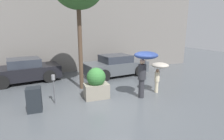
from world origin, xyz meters
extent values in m
plane|color=#51565B|center=(0.00, 0.00, 0.00)|extent=(40.00, 40.00, 0.00)
cube|color=gray|center=(0.00, 6.50, 3.00)|extent=(18.00, 0.30, 6.00)
cube|color=gray|center=(-0.40, 1.01, 0.32)|extent=(1.04, 0.64, 0.64)
sphere|color=#337033|center=(-0.40, 1.01, 0.94)|extent=(0.81, 0.81, 0.81)
cylinder|color=#2D2D33|center=(1.46, 0.40, 0.41)|extent=(0.24, 0.24, 0.83)
cylinder|color=#2D2D33|center=(1.46, 0.40, 1.16)|extent=(0.34, 0.34, 0.66)
sphere|color=tan|center=(1.46, 0.40, 1.59)|extent=(0.22, 0.22, 0.22)
cylinder|color=#4C4C51|center=(1.55, 0.27, 1.54)|extent=(0.02, 0.02, 0.70)
ellipsoid|color=navy|center=(1.55, 0.27, 1.89)|extent=(0.98, 0.98, 0.31)
cylinder|color=beige|center=(2.46, 0.72, 0.28)|extent=(0.16, 0.16, 0.55)
cylinder|color=beige|center=(2.46, 0.72, 0.77)|extent=(0.23, 0.23, 0.44)
sphere|color=#997056|center=(2.46, 0.72, 1.06)|extent=(0.15, 0.15, 0.15)
cylinder|color=#4C4C51|center=(2.54, 0.66, 1.06)|extent=(0.02, 0.02, 0.53)
ellipsoid|color=beige|center=(2.54, 0.66, 1.32)|extent=(0.78, 0.78, 0.25)
cube|color=#4C5156|center=(1.78, 4.43, 0.54)|extent=(4.27, 2.44, 0.69)
cube|color=#2D333D|center=(1.78, 4.43, 1.10)|extent=(2.03, 1.82, 0.44)
cylinder|color=black|center=(0.68, 3.33, 0.34)|extent=(0.71, 0.32, 0.69)
cylinder|color=black|center=(0.40, 5.15, 0.34)|extent=(0.71, 0.32, 0.69)
cylinder|color=black|center=(3.16, 3.71, 0.34)|extent=(0.71, 0.32, 0.69)
cylinder|color=black|center=(2.88, 5.53, 0.34)|extent=(0.71, 0.32, 0.69)
cube|color=black|center=(-3.60, 4.84, 0.54)|extent=(4.00, 2.52, 0.69)
cube|color=#2D333D|center=(-3.60, 4.84, 1.10)|extent=(1.94, 1.86, 0.44)
cylinder|color=black|center=(-4.56, 3.72, 0.34)|extent=(0.72, 0.35, 0.69)
cylinder|color=black|center=(-4.91, 5.53, 0.34)|extent=(0.72, 0.35, 0.69)
cylinder|color=black|center=(-2.29, 4.16, 0.34)|extent=(0.72, 0.35, 0.69)
cylinder|color=black|center=(-2.65, 5.97, 0.34)|extent=(0.72, 0.35, 0.69)
cylinder|color=brown|center=(-0.77, 2.51, 2.07)|extent=(0.20, 0.20, 4.14)
cylinder|color=#595B60|center=(-2.13, 0.96, 0.50)|extent=(0.05, 0.05, 1.00)
cylinder|color=gray|center=(-2.13, 0.96, 1.10)|extent=(0.14, 0.14, 0.20)
cube|color=#1E2328|center=(-2.83, 0.52, 0.45)|extent=(0.50, 0.44, 0.90)
camera|label=1|loc=(-2.16, -5.97, 2.91)|focal=28.00mm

